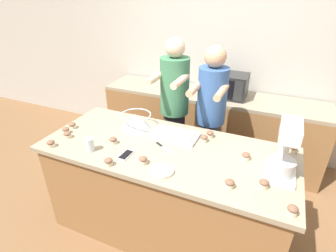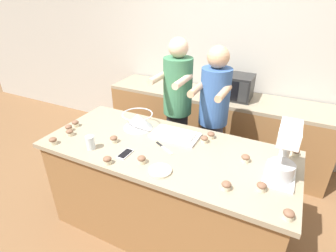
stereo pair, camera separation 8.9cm
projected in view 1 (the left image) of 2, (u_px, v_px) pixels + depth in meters
ground_plane at (166, 225)px, 2.59m from camera, size 16.00×16.00×0.00m
back_wall at (221, 52)px, 3.38m from camera, size 10.00×0.06×2.70m
island_counter at (166, 190)px, 2.38m from camera, size 2.09×0.90×0.91m
back_counter at (208, 125)px, 3.52m from camera, size 2.80×0.60×0.89m
person_left at (174, 114)px, 2.78m from camera, size 0.31×0.49×1.68m
person_right at (210, 122)px, 2.65m from camera, size 0.31×0.48×1.64m
stand_mixer at (285, 153)px, 1.78m from camera, size 0.20×0.30×0.41m
mixing_bowl at (136, 121)px, 2.43m from camera, size 0.29×0.29×0.14m
baking_tray at (174, 135)px, 2.32m from camera, size 0.42×0.24×0.04m
microwave_oven at (225, 85)px, 3.18m from camera, size 0.51×0.33×0.29m
cell_phone at (126, 155)px, 2.06m from camera, size 0.07×0.15×0.01m
drinking_glass at (90, 145)px, 2.10m from camera, size 0.07×0.07×0.11m
small_plate at (162, 171)px, 1.88m from camera, size 0.17×0.17×0.02m
knife at (163, 147)px, 2.17m from camera, size 0.20×0.12×0.01m
cupcake_0 at (246, 156)px, 2.01m from camera, size 0.06×0.06×0.06m
cupcake_1 at (210, 134)px, 2.31m from camera, size 0.06×0.06×0.06m
cupcake_2 at (67, 135)px, 2.30m from camera, size 0.06×0.06×0.06m
cupcake_3 at (109, 162)px, 1.94m from camera, size 0.06×0.06×0.06m
cupcake_4 at (294, 148)px, 2.10m from camera, size 0.06×0.06×0.06m
cupcake_5 at (113, 140)px, 2.21m from camera, size 0.06×0.06×0.06m
cupcake_6 at (72, 125)px, 2.45m from camera, size 0.06×0.06×0.06m
cupcake_7 at (264, 184)px, 1.72m from camera, size 0.06×0.06×0.06m
cupcake_8 at (293, 210)px, 1.52m from camera, size 0.06×0.06×0.06m
cupcake_9 at (230, 184)px, 1.72m from camera, size 0.06×0.06×0.06m
cupcake_10 at (66, 130)px, 2.37m from camera, size 0.06×0.06×0.06m
cupcake_11 at (51, 144)px, 2.17m from camera, size 0.06×0.06×0.06m
cupcake_12 at (204, 138)px, 2.24m from camera, size 0.06×0.06×0.06m
cupcake_13 at (143, 160)px, 1.96m from camera, size 0.06×0.06×0.06m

